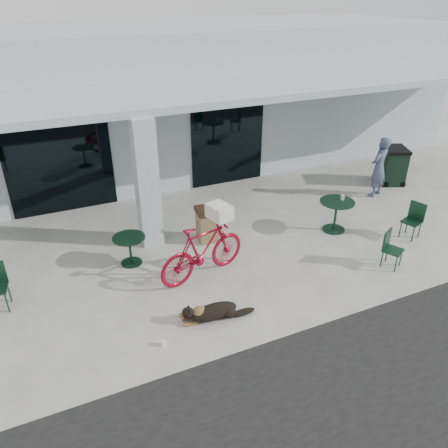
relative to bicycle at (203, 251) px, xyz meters
name	(u,v)px	position (x,y,z in m)	size (l,w,h in m)	color
ground	(247,276)	(0.87, -0.40, -0.64)	(80.00, 80.00, 0.00)	beige
building	(140,95)	(0.87, 8.10, 1.61)	(22.00, 7.00, 4.50)	#B3C1CA
storefront_glass_left	(60,165)	(-2.33, 4.58, 0.71)	(2.80, 0.06, 2.70)	black
storefront_glass_right	(228,142)	(2.67, 4.58, 0.71)	(2.40, 0.06, 2.70)	black
column	(147,184)	(-0.63, 1.90, 0.92)	(0.50, 0.50, 3.12)	#B3C1CA
overhang	(186,95)	(0.87, 3.20, 2.57)	(22.00, 2.80, 0.18)	#B3C1CA
bicycle	(203,251)	(0.00, 0.00, 0.00)	(0.60, 2.13, 1.28)	maroon
laundry_basket	(219,212)	(0.44, 0.11, 0.79)	(0.52, 0.39, 0.31)	white
dog	(214,311)	(-0.34, -1.40, -0.46)	(1.09, 0.36, 0.36)	black
cup_near_dog	(163,343)	(-1.44, -1.70, -0.58)	(0.09, 0.09, 0.11)	white
cafe_table_near	(130,250)	(-1.33, 1.13, -0.29)	(0.74, 0.74, 0.69)	#133722
cafe_table_far	(335,216)	(3.87, 0.52, -0.23)	(0.88, 0.88, 0.83)	#133722
cafe_chair_far_a	(393,250)	(4.00, -1.40, -0.20)	(0.39, 0.43, 0.87)	#133722
cafe_chair_far_b	(412,221)	(5.37, -0.57, -0.18)	(0.41, 0.45, 0.92)	#133722
person	(379,167)	(6.33, 1.80, 0.27)	(0.66, 0.43, 1.81)	#42506F
cup_on_table	(343,197)	(4.05, 0.55, 0.25)	(0.09, 0.09, 0.12)	white
trash_receptacle	(207,224)	(0.66, 1.40, -0.20)	(0.52, 0.52, 0.88)	olive
wheeled_bin	(392,165)	(7.48, 2.40, -0.06)	(0.72, 0.91, 1.16)	black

